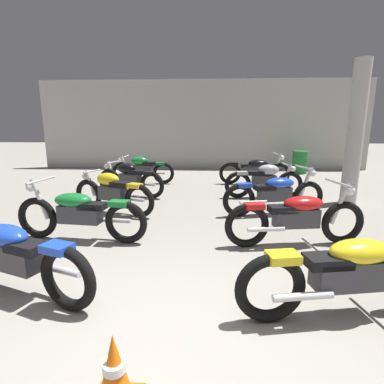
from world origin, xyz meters
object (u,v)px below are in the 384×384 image
at_px(motorcycle_left_row_0, 12,254).
at_px(oil_drum, 300,162).
at_px(motorcycle_left_row_3, 130,178).
at_px(motorcycle_right_row_4, 255,170).
at_px(motorcycle_left_row_1, 79,213).
at_px(traffic_cone, 115,374).
at_px(motorcycle_left_row_4, 143,169).
at_px(motorcycle_right_row_2, 275,193).
at_px(support_pillar, 355,134).
at_px(motorcycle_right_row_3, 264,180).
at_px(motorcycle_right_row_1, 297,217).
at_px(motorcycle_left_row_2, 112,192).
at_px(motorcycle_right_row_0, 350,272).

xyz_separation_m(motorcycle_left_row_0, oil_drum, (5.50, 8.73, -0.03)).
xyz_separation_m(motorcycle_left_row_3, motorcycle_right_row_4, (3.45, 1.77, -0.01)).
xyz_separation_m(motorcycle_left_row_1, traffic_cone, (1.45, -2.83, -0.19)).
height_order(motorcycle_left_row_4, oil_drum, motorcycle_left_row_4).
relative_size(motorcycle_left_row_3, motorcycle_right_row_2, 0.89).
xyz_separation_m(support_pillar, motorcycle_right_row_4, (-1.85, 2.22, -1.15)).
bearing_deg(support_pillar, motorcycle_right_row_3, 167.09).
xyz_separation_m(motorcycle_right_row_1, motorcycle_right_row_3, (0.05, 3.08, 0.01)).
bearing_deg(motorcycle_left_row_2, motorcycle_right_row_4, 44.80).
xyz_separation_m(motorcycle_left_row_1, oil_drum, (5.44, 7.18, -0.03)).
bearing_deg(motorcycle_left_row_3, support_pillar, -4.82).
relative_size(support_pillar, motorcycle_left_row_2, 1.70).
distance_m(motorcycle_left_row_2, motorcycle_left_row_4, 3.30).
relative_size(motorcycle_left_row_0, traffic_cone, 3.85).
relative_size(motorcycle_left_row_1, motorcycle_right_row_2, 1.02).
bearing_deg(motorcycle_right_row_4, motorcycle_right_row_3, -90.88).
distance_m(motorcycle_right_row_0, motorcycle_right_row_3, 4.82).
distance_m(motorcycle_right_row_3, oil_drum, 4.58).
distance_m(motorcycle_left_row_1, traffic_cone, 3.18).
height_order(oil_drum, traffic_cone, oil_drum).
bearing_deg(motorcycle_left_row_4, motorcycle_right_row_4, 1.12).
bearing_deg(motorcycle_right_row_1, motorcycle_left_row_3, 137.40).
relative_size(motorcycle_left_row_1, motorcycle_left_row_4, 1.10).
distance_m(motorcycle_left_row_0, motorcycle_right_row_2, 4.65).
distance_m(motorcycle_right_row_1, motorcycle_right_row_2, 1.62).
relative_size(motorcycle_left_row_2, motorcycle_right_row_2, 0.88).
xyz_separation_m(motorcycle_left_row_1, motorcycle_left_row_4, (-0.07, 4.80, 0.01)).
distance_m(motorcycle_left_row_4, motorcycle_right_row_4, 3.49).
bearing_deg(motorcycle_right_row_3, motorcycle_left_row_4, 153.58).
bearing_deg(motorcycle_left_row_2, motorcycle_left_row_1, -91.45).
height_order(motorcycle_left_row_0, motorcycle_left_row_4, motorcycle_left_row_0).
bearing_deg(motorcycle_left_row_4, oil_drum, 23.36).
height_order(motorcycle_left_row_4, motorcycle_right_row_1, motorcycle_right_row_1).
height_order(motorcycle_left_row_2, motorcycle_left_row_4, same).
relative_size(motorcycle_left_row_0, motorcycle_left_row_4, 1.05).
height_order(motorcycle_right_row_0, oil_drum, motorcycle_right_row_0).
distance_m(motorcycle_right_row_2, motorcycle_right_row_4, 3.25).
relative_size(support_pillar, traffic_cone, 5.93).
xyz_separation_m(motorcycle_left_row_2, motorcycle_right_row_3, (3.36, 1.57, 0.00)).
relative_size(motorcycle_left_row_2, motorcycle_left_row_4, 0.95).
relative_size(motorcycle_right_row_4, oil_drum, 2.55).
bearing_deg(motorcycle_right_row_1, motorcycle_right_row_2, 89.47).
bearing_deg(oil_drum, support_pillar, -92.12).
height_order(support_pillar, motorcycle_left_row_0, support_pillar).
height_order(motorcycle_left_row_0, motorcycle_right_row_3, motorcycle_left_row_0).
bearing_deg(motorcycle_left_row_1, traffic_cone, -62.91).
height_order(motorcycle_left_row_2, motorcycle_right_row_0, motorcycle_right_row_0).
height_order(support_pillar, motorcycle_right_row_3, support_pillar).
distance_m(motorcycle_left_row_3, motorcycle_right_row_2, 3.69).
relative_size(motorcycle_left_row_0, motorcycle_right_row_1, 0.96).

